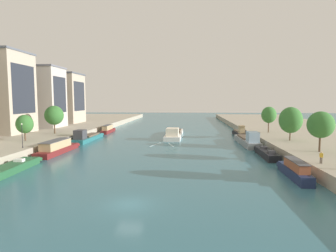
{
  "coord_description": "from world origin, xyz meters",
  "views": [
    {
      "loc": [
        5.77,
        -26.3,
        10.27
      ],
      "look_at": [
        0.0,
        51.59,
        2.95
      ],
      "focal_mm": 29.87,
      "sensor_mm": 36.0,
      "label": 1
    }
  ],
  "objects_px": {
    "moored_boat_left_lone": "(87,137)",
    "tree_left_distant": "(54,115)",
    "moored_boat_left_upstream": "(9,169)",
    "tree_right_far": "(269,115)",
    "barge_midriver": "(174,134)",
    "moored_boat_left_end": "(108,129)",
    "moored_boat_right_gap_after": "(267,153)",
    "moored_boat_right_upstream": "(239,133)",
    "moored_boat_left_gap_after": "(57,148)",
    "person_on_quay": "(321,157)",
    "tree_right_third": "(291,120)",
    "tree_left_past_mid": "(25,124)",
    "lamppost_left_bank": "(22,134)",
    "moored_boat_right_midway": "(247,140)",
    "moored_boat_right_lone": "(295,170)",
    "tree_right_second": "(321,125)"
  },
  "relations": [
    {
      "from": "tree_left_distant",
      "to": "person_on_quay",
      "type": "distance_m",
      "value": 59.35
    },
    {
      "from": "moored_boat_right_midway",
      "to": "tree_left_distant",
      "type": "xyz_separation_m",
      "value": [
        -47.14,
        3.15,
        5.35
      ]
    },
    {
      "from": "tree_left_distant",
      "to": "tree_right_second",
      "type": "xyz_separation_m",
      "value": [
        55.03,
        -20.84,
        -0.16
      ]
    },
    {
      "from": "person_on_quay",
      "to": "moored_boat_right_midway",
      "type": "bearing_deg",
      "value": 98.94
    },
    {
      "from": "tree_left_distant",
      "to": "moored_boat_right_upstream",
      "type": "bearing_deg",
      "value": 14.25
    },
    {
      "from": "moored_boat_right_upstream",
      "to": "lamppost_left_bank",
      "type": "relative_size",
      "value": 2.5
    },
    {
      "from": "moored_boat_left_gap_after",
      "to": "tree_left_distant",
      "type": "distance_m",
      "value": 18.78
    },
    {
      "from": "barge_midriver",
      "to": "tree_left_distant",
      "type": "xyz_separation_m",
      "value": [
        -29.69,
        -9.25,
        5.49
      ]
    },
    {
      "from": "barge_midriver",
      "to": "moored_boat_right_upstream",
      "type": "xyz_separation_m",
      "value": [
        18.25,
        2.92,
        0.06
      ]
    },
    {
      "from": "moored_boat_left_end",
      "to": "moored_boat_right_lone",
      "type": "xyz_separation_m",
      "value": [
        39.24,
        -48.23,
        0.0
      ]
    },
    {
      "from": "moored_boat_left_lone",
      "to": "tree_right_third",
      "type": "relative_size",
      "value": 2.3
    },
    {
      "from": "barge_midriver",
      "to": "moored_boat_left_gap_after",
      "type": "xyz_separation_m",
      "value": [
        -21.35,
        -25.2,
        0.16
      ]
    },
    {
      "from": "moored_boat_left_end",
      "to": "tree_right_far",
      "type": "distance_m",
      "value": 47.69
    },
    {
      "from": "moored_boat_left_end",
      "to": "moored_boat_right_gap_after",
      "type": "height_order",
      "value": "moored_boat_left_end"
    },
    {
      "from": "moored_boat_left_upstream",
      "to": "tree_right_second",
      "type": "distance_m",
      "value": 48.01
    },
    {
      "from": "tree_left_distant",
      "to": "tree_right_far",
      "type": "distance_m",
      "value": 54.79
    },
    {
      "from": "moored_boat_right_midway",
      "to": "moored_boat_right_upstream",
      "type": "relative_size",
      "value": 1.51
    },
    {
      "from": "moored_boat_right_gap_after",
      "to": "tree_right_second",
      "type": "bearing_deg",
      "value": -30.24
    },
    {
      "from": "tree_right_third",
      "to": "barge_midriver",
      "type": "bearing_deg",
      "value": 145.58
    },
    {
      "from": "moored_boat_left_lone",
      "to": "person_on_quay",
      "type": "xyz_separation_m",
      "value": [
        43.15,
        -30.05,
        1.83
      ]
    },
    {
      "from": "moored_boat_left_gap_after",
      "to": "moored_boat_right_gap_after",
      "type": "relative_size",
      "value": 1.27
    },
    {
      "from": "tree_right_second",
      "to": "tree_right_far",
      "type": "distance_m",
      "value": 27.27
    },
    {
      "from": "barge_midriver",
      "to": "moored_boat_left_lone",
      "type": "distance_m",
      "value": 23.27
    },
    {
      "from": "tree_left_distant",
      "to": "lamppost_left_bank",
      "type": "height_order",
      "value": "tree_left_distant"
    },
    {
      "from": "moored_boat_left_lone",
      "to": "tree_right_third",
      "type": "height_order",
      "value": "tree_right_third"
    },
    {
      "from": "moored_boat_right_lone",
      "to": "moored_boat_left_upstream",
      "type": "bearing_deg",
      "value": -179.49
    },
    {
      "from": "moored_boat_left_lone",
      "to": "moored_boat_right_midway",
      "type": "distance_m",
      "value": 39.15
    },
    {
      "from": "moored_boat_left_gap_after",
      "to": "moored_boat_right_midway",
      "type": "relative_size",
      "value": 0.85
    },
    {
      "from": "moored_boat_right_gap_after",
      "to": "lamppost_left_bank",
      "type": "relative_size",
      "value": 2.53
    },
    {
      "from": "moored_boat_left_upstream",
      "to": "tree_right_far",
      "type": "height_order",
      "value": "tree_right_far"
    },
    {
      "from": "person_on_quay",
      "to": "tree_right_far",
      "type": "bearing_deg",
      "value": 85.07
    },
    {
      "from": "moored_boat_left_upstream",
      "to": "tree_right_second",
      "type": "relative_size",
      "value": 2.11
    },
    {
      "from": "moored_boat_left_end",
      "to": "tree_right_third",
      "type": "relative_size",
      "value": 1.57
    },
    {
      "from": "moored_boat_left_lone",
      "to": "tree_left_distant",
      "type": "bearing_deg",
      "value": -176.98
    },
    {
      "from": "tree_left_past_mid",
      "to": "lamppost_left_bank",
      "type": "distance_m",
      "value": 9.53
    },
    {
      "from": "moored_boat_right_midway",
      "to": "moored_boat_right_upstream",
      "type": "height_order",
      "value": "moored_boat_right_midway"
    },
    {
      "from": "moored_boat_right_lone",
      "to": "moored_boat_right_upstream",
      "type": "xyz_separation_m",
      "value": [
        0.29,
        42.57,
        -0.06
      ]
    },
    {
      "from": "moored_boat_left_lone",
      "to": "moored_boat_left_end",
      "type": "bearing_deg",
      "value": 89.15
    },
    {
      "from": "tree_right_far",
      "to": "barge_midriver",
      "type": "bearing_deg",
      "value": 173.48
    },
    {
      "from": "moored_boat_left_upstream",
      "to": "moored_boat_right_midway",
      "type": "distance_m",
      "value": 47.57
    },
    {
      "from": "barge_midriver",
      "to": "tree_left_past_mid",
      "type": "distance_m",
      "value": 37.18
    },
    {
      "from": "moored_boat_left_gap_after",
      "to": "moored_boat_left_end",
      "type": "bearing_deg",
      "value": 89.88
    },
    {
      "from": "tree_left_past_mid",
      "to": "tree_right_second",
      "type": "distance_m",
      "value": 55.86
    },
    {
      "from": "moored_boat_right_gap_after",
      "to": "person_on_quay",
      "type": "xyz_separation_m",
      "value": [
        3.53,
        -13.01,
        2.1
      ]
    },
    {
      "from": "moored_boat_right_gap_after",
      "to": "tree_left_distant",
      "type": "relative_size",
      "value": 1.57
    },
    {
      "from": "barge_midriver",
      "to": "tree_right_third",
      "type": "bearing_deg",
      "value": -34.42
    },
    {
      "from": "tree_right_far",
      "to": "lamppost_left_bank",
      "type": "relative_size",
      "value": 1.54
    },
    {
      "from": "moored_boat_left_gap_after",
      "to": "moored_boat_left_end",
      "type": "height_order",
      "value": "moored_boat_left_gap_after"
    },
    {
      "from": "moored_boat_left_end",
      "to": "moored_boat_right_lone",
      "type": "bearing_deg",
      "value": -50.87
    },
    {
      "from": "moored_boat_right_lone",
      "to": "tree_right_second",
      "type": "bearing_deg",
      "value": 52.33
    }
  ]
}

